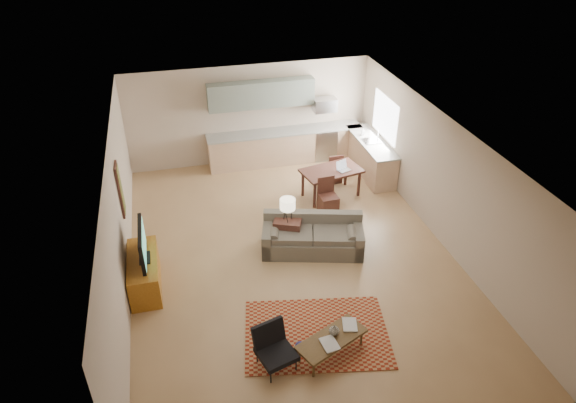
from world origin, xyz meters
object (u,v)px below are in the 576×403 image
object	(u,v)px
coffee_table	(331,346)
tv_credenza	(144,273)
console_table	(288,233)
sofa	(313,236)
dining_table	(331,183)
armchair	(276,351)

from	to	relation	value
coffee_table	tv_credenza	bearing A→B (deg)	115.61
coffee_table	console_table	world-z (taller)	console_table
sofa	dining_table	world-z (taller)	sofa
tv_credenza	console_table	xyz separation A→B (m)	(2.96, 0.59, -0.00)
armchair	tv_credenza	world-z (taller)	armchair
sofa	tv_credenza	bearing A→B (deg)	-159.12
console_table	dining_table	xyz separation A→B (m)	(1.54, 1.75, 0.03)
dining_table	coffee_table	bearing A→B (deg)	-120.08
armchair	dining_table	distance (m)	5.45
sofa	dining_table	xyz separation A→B (m)	(1.07, 2.03, -0.02)
dining_table	sofa	bearing A→B (deg)	-129.71
armchair	console_table	distance (m)	3.24
sofa	coffee_table	distance (m)	2.82
console_table	coffee_table	bearing A→B (deg)	-67.07
sofa	armchair	distance (m)	3.16
coffee_table	armchair	bearing A→B (deg)	158.25
armchair	tv_credenza	size ratio (longest dim) A/B	0.51
armchair	console_table	xyz separation A→B (m)	(0.96, 3.10, -0.04)
sofa	armchair	world-z (taller)	sofa
coffee_table	dining_table	size ratio (longest dim) A/B	0.85
tv_credenza	dining_table	xyz separation A→B (m)	(4.49, 2.34, 0.03)
sofa	coffee_table	size ratio (longest dim) A/B	1.80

